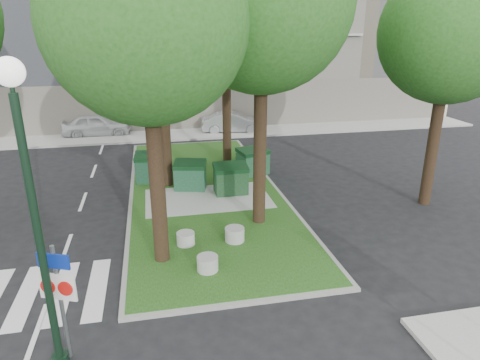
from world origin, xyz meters
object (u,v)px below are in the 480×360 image
object	(u,v)px
dumpster_c	(231,179)
car_white	(97,125)
dumpster_d	(253,162)
street_lamp	(30,190)
tree_street_right	(454,18)
car_silver	(233,122)
bollard_mid	(208,263)
dumpster_a	(152,167)
bollard_left	(186,239)
traffic_sign_pole	(59,288)
dumpster_b	(190,175)
tree_median_near_left	(148,1)
bollard_right	(235,234)
tree_median_mid	(161,19)
litter_bin	(243,154)

from	to	relation	value
dumpster_c	car_white	distance (m)	13.75
dumpster_d	street_lamp	bearing A→B (deg)	-141.74
tree_street_right	car_silver	size ratio (longest dim) A/B	2.43
dumpster_c	bollard_mid	size ratio (longest dim) A/B	2.27
dumpster_a	bollard_left	distance (m)	6.43
traffic_sign_pole	car_white	xyz separation A→B (m)	(-1.43, 20.55, -0.99)
dumpster_b	bollard_mid	bearing A→B (deg)	-78.28
tree_median_near_left	bollard_right	world-z (taller)	tree_median_near_left
tree_median_near_left	car_white	size ratio (longest dim) A/B	2.46
tree_median_near_left	bollard_mid	size ratio (longest dim) A/B	17.21
dumpster_a	dumpster_d	size ratio (longest dim) A/B	0.93
street_lamp	car_white	xyz separation A→B (m)	(-1.28, 20.74, -3.21)
dumpster_a	car_silver	distance (m)	10.55
tree_median_mid	car_silver	xyz separation A→B (m)	(4.68, 9.60, -6.30)
tree_median_mid	bollard_right	world-z (taller)	tree_median_mid
bollard_mid	tree_street_right	bearing A→B (deg)	20.38
bollard_right	car_silver	bearing A→B (deg)	79.35
tree_median_near_left	tree_street_right	bearing A→B (deg)	13.39
tree_street_right	bollard_left	xyz separation A→B (m)	(-9.81, -1.79, -6.66)
traffic_sign_pole	car_white	bearing A→B (deg)	116.30
dumpster_a	dumpster_b	world-z (taller)	dumpster_a
street_lamp	dumpster_a	bearing A→B (deg)	79.12
dumpster_a	dumpster_c	distance (m)	3.88
dumpster_d	car_white	world-z (taller)	car_white
street_lamp	car_silver	xyz separation A→B (m)	(7.53, 19.90, -3.25)
litter_bin	car_silver	size ratio (longest dim) A/B	0.18
litter_bin	tree_street_right	bearing A→B (deg)	-47.52
bollard_right	car_silver	size ratio (longest dim) A/B	0.15
dumpster_b	traffic_sign_pole	distance (m)	10.03
tree_median_near_left	litter_bin	size ratio (longest dim) A/B	13.92
car_silver	dumpster_b	bearing A→B (deg)	166.60
dumpster_c	dumpster_a	bearing A→B (deg)	144.76
tree_median_near_left	bollard_mid	bearing A→B (deg)	-39.77
dumpster_d	tree_median_near_left	bearing A→B (deg)	-141.85
bollard_right	traffic_sign_pole	bearing A→B (deg)	-136.44
traffic_sign_pole	car_silver	world-z (taller)	traffic_sign_pole
dumpster_c	car_white	xyz separation A→B (m)	(-6.56, 12.08, -0.01)
dumpster_a	traffic_sign_pole	size ratio (longest dim) A/B	0.57
bollard_left	bollard_mid	xyz separation A→B (m)	(0.48, -1.68, 0.01)
bollard_right	car_white	bearing A→B (deg)	109.88
dumpster_b	dumpster_d	world-z (taller)	dumpster_d
tree_median_near_left	car_white	distance (m)	18.54
dumpster_a	tree_street_right	bearing A→B (deg)	-17.32
tree_median_mid	dumpster_b	bearing A→B (deg)	-42.91
bollard_mid	dumpster_a	bearing A→B (deg)	100.08
car_silver	dumpster_c	bearing A→B (deg)	175.64
tree_median_mid	dumpster_d	world-z (taller)	tree_median_mid
bollard_right	car_silver	world-z (taller)	car_silver
dumpster_d	dumpster_a	bearing A→B (deg)	160.16
dumpster_b	bollard_left	distance (m)	5.07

